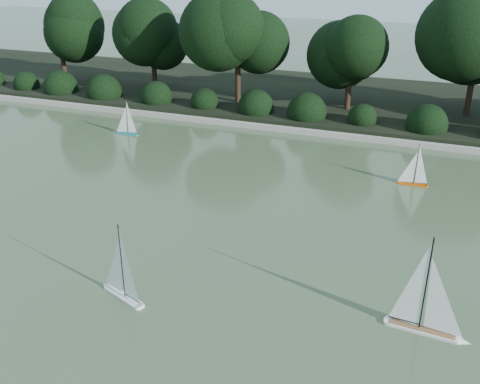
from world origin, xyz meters
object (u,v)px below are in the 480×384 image
Objects in this scene: sailboat_teal at (125,128)px; sailboat_white_b at (431,318)px; sailboat_orange at (411,178)px; sailboat_white_a at (120,284)px.

sailboat_white_b is at bearing -35.29° from sailboat_teal.
sailboat_white_a is at bearing -122.65° from sailboat_orange.
sailboat_white_a is 1.26× the size of sailboat_teal.
sailboat_teal reaches higher than sailboat_orange.
sailboat_white_b is at bearing -82.82° from sailboat_orange.
sailboat_white_a is 8.08m from sailboat_orange.
sailboat_white_b reaches higher than sailboat_teal.
sailboat_white_b is 1.50× the size of sailboat_teal.
sailboat_white_b reaches higher than sailboat_orange.
sailboat_orange is 9.12m from sailboat_teal.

